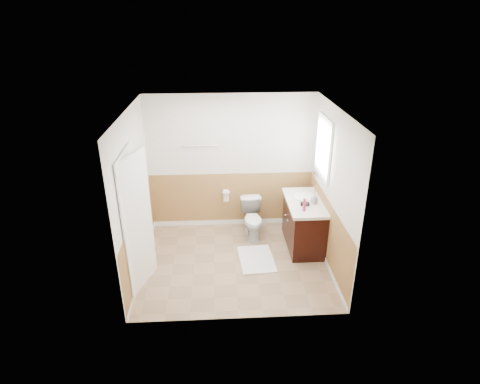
{
  "coord_description": "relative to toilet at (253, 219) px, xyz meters",
  "views": [
    {
      "loc": [
        -0.23,
        -5.39,
        3.74
      ],
      "look_at": [
        0.1,
        0.25,
        1.15
      ],
      "focal_mm": 29.53,
      "sensor_mm": 36.0,
      "label": 1
    }
  ],
  "objects": [
    {
      "name": "wall_back",
      "position": [
        -0.36,
        0.47,
        0.91
      ],
      "size": [
        3.0,
        0.0,
        3.0
      ],
      "primitive_type": "plane",
      "rotation": [
        1.57,
        0.0,
        0.0
      ],
      "color": "silver",
      "rests_on": "floor"
    },
    {
      "name": "mirror_panel",
      "position": [
        1.11,
        0.27,
        1.21
      ],
      "size": [
        0.02,
        0.35,
        0.9
      ],
      "primitive_type": "cube",
      "color": "silver",
      "rests_on": "wall_right"
    },
    {
      "name": "door_frame",
      "position": [
        -1.84,
        -1.28,
        0.69
      ],
      "size": [
        0.02,
        0.92,
        2.1
      ],
      "primitive_type": "cube",
      "color": "white",
      "rests_on": "wall_left"
    },
    {
      "name": "wall_front",
      "position": [
        -0.36,
        -2.13,
        0.91
      ],
      "size": [
        3.0,
        0.0,
        3.0
      ],
      "primitive_type": "plane",
      "rotation": [
        -1.57,
        0.0,
        0.0
      ],
      "color": "silver",
      "rests_on": "floor"
    },
    {
      "name": "faucet",
      "position": [
        1.03,
        -0.21,
        0.58
      ],
      "size": [
        0.02,
        0.02,
        0.14
      ],
      "primitive_type": "cylinder",
      "color": "#B9B8BF",
      "rests_on": "countertop"
    },
    {
      "name": "tp_roll",
      "position": [
        -0.46,
        0.4,
        0.36
      ],
      "size": [
        0.1,
        0.11,
        0.11
      ],
      "primitive_type": "cylinder",
      "rotation": [
        0.0,
        1.57,
        0.0
      ],
      "color": "white",
      "rests_on": "tp_holder_bar"
    },
    {
      "name": "wall_right",
      "position": [
        1.14,
        -0.83,
        0.91
      ],
      "size": [
        0.0,
        3.0,
        3.0
      ],
      "primitive_type": "plane",
      "rotation": [
        1.57,
        0.0,
        -1.57
      ],
      "color": "silver",
      "rests_on": "floor"
    },
    {
      "name": "toilet",
      "position": [
        0.0,
        0.0,
        0.0
      ],
      "size": [
        0.42,
        0.69,
        0.68
      ],
      "primitive_type": "imported",
      "rotation": [
        0.0,
        0.0,
        0.07
      ],
      "color": "silver",
      "rests_on": "floor"
    },
    {
      "name": "wainscot_right",
      "position": [
        1.13,
        -0.83,
        0.16
      ],
      "size": [
        0.0,
        2.6,
        2.6
      ],
      "primitive_type": "plane",
      "rotation": [
        1.57,
        0.0,
        -1.57
      ],
      "color": "#A07840",
      "rests_on": "floor"
    },
    {
      "name": "door_knob",
      "position": [
        -1.7,
        -0.95,
        0.61
      ],
      "size": [
        0.06,
        0.06,
        0.06
      ],
      "primitive_type": "sphere",
      "color": "silver",
      "rests_on": "door"
    },
    {
      "name": "tp_holder_bar",
      "position": [
        -0.46,
        0.4,
        0.36
      ],
      "size": [
        0.14,
        0.02,
        0.02
      ],
      "primitive_type": "cylinder",
      "rotation": [
        0.0,
        1.57,
        0.0
      ],
      "color": "silver",
      "rests_on": "wall_back"
    },
    {
      "name": "sink_basin",
      "position": [
        0.85,
        -0.21,
        0.52
      ],
      "size": [
        0.36,
        0.36,
        0.02
      ],
      "primitive_type": "cylinder",
      "color": "white",
      "rests_on": "countertop"
    },
    {
      "name": "window_glass",
      "position": [
        1.12,
        -0.24,
        1.41
      ],
      "size": [
        0.01,
        0.7,
        0.9
      ],
      "primitive_type": "cube",
      "color": "white",
      "rests_on": "wall_right"
    },
    {
      "name": "wainscot_back",
      "position": [
        -0.36,
        0.46,
        0.16
      ],
      "size": [
        3.0,
        0.0,
        3.0
      ],
      "primitive_type": "plane",
      "rotation": [
        1.57,
        0.0,
        0.0
      ],
      "color": "#A07840",
      "rests_on": "floor"
    },
    {
      "name": "soap_dispenser",
      "position": [
        0.97,
        -0.46,
        0.6
      ],
      "size": [
        0.1,
        0.1,
        0.17
      ],
      "primitive_type": "imported",
      "rotation": [
        0.0,
        0.0,
        0.42
      ],
      "color": "gray",
      "rests_on": "countertop"
    },
    {
      "name": "bath_mat",
      "position": [
        0.0,
        -0.78,
        -0.33
      ],
      "size": [
        0.6,
        0.83,
        0.02
      ],
      "primitive_type": "cube",
      "rotation": [
        0.0,
        0.0,
        0.07
      ],
      "color": "silver",
      "rests_on": "floor"
    },
    {
      "name": "wall_left",
      "position": [
        -1.86,
        -0.83,
        0.91
      ],
      "size": [
        0.0,
        3.0,
        3.0
      ],
      "primitive_type": "plane",
      "rotation": [
        1.57,
        0.0,
        1.57
      ],
      "color": "silver",
      "rests_on": "floor"
    },
    {
      "name": "door",
      "position": [
        -1.76,
        -1.28,
        0.68
      ],
      "size": [
        0.29,
        0.78,
        2.04
      ],
      "primitive_type": "cube",
      "rotation": [
        0.0,
        0.0,
        -0.31
      ],
      "color": "white",
      "rests_on": "wall_left"
    },
    {
      "name": "ceiling",
      "position": [
        -0.36,
        -0.83,
        2.16
      ],
      "size": [
        3.0,
        3.0,
        0.0
      ],
      "primitive_type": "plane",
      "rotation": [
        3.14,
        0.0,
        0.0
      ],
      "color": "white",
      "rests_on": "floor"
    },
    {
      "name": "towel_bar",
      "position": [
        -0.91,
        0.42,
        1.26
      ],
      "size": [
        0.62,
        0.02,
        0.02
      ],
      "primitive_type": "cylinder",
      "rotation": [
        0.0,
        1.57,
        0.0
      ],
      "color": "silver",
      "rests_on": "wall_back"
    },
    {
      "name": "wainscot_front",
      "position": [
        -0.36,
        -2.12,
        0.16
      ],
      "size": [
        3.0,
        0.0,
        3.0
      ],
      "primitive_type": "plane",
      "rotation": [
        -1.57,
        0.0,
        0.0
      ],
      "color": "#A07840",
      "rests_on": "floor"
    },
    {
      "name": "tp_sheet",
      "position": [
        -0.46,
        0.4,
        0.25
      ],
      "size": [
        0.1,
        0.01,
        0.16
      ],
      "primitive_type": "cube",
      "color": "white",
      "rests_on": "tp_roll"
    },
    {
      "name": "vanity_knob_left",
      "position": [
        0.55,
        -0.46,
        0.21
      ],
      "size": [
        0.03,
        0.03,
        0.03
      ],
      "primitive_type": "sphere",
      "color": "silver",
      "rests_on": "vanity_cabinet"
    },
    {
      "name": "vanity_knob_right",
      "position": [
        0.55,
        -0.26,
        0.21
      ],
      "size": [
        0.03,
        0.03,
        0.03
      ],
      "primitive_type": "sphere",
      "color": "silver",
      "rests_on": "vanity_cabinet"
    },
    {
      "name": "floor",
      "position": [
        -0.36,
        -0.83,
        -0.34
      ],
      "size": [
        3.0,
        3.0,
        0.0
      ],
      "primitive_type": "plane",
      "color": "#8C7051",
      "rests_on": "ground"
    },
    {
      "name": "vanity_cabinet",
      "position": [
        0.85,
        -0.36,
        0.06
      ],
      "size": [
        0.55,
        1.1,
        0.8
      ],
      "primitive_type": "cube",
      "color": "black",
      "rests_on": "floor"
    },
    {
      "name": "lotion_bottle",
      "position": [
        0.75,
        -0.71,
        0.62
      ],
      "size": [
        0.05,
        0.05,
        0.22
      ],
      "primitive_type": "cylinder",
      "color": "#C23254",
      "rests_on": "countertop"
    },
    {
      "name": "hair_dryer_handle",
      "position": [
        0.77,
        -0.46,
        0.52
      ],
      "size": [
        0.03,
        0.03,
        0.07
      ],
      "primitive_type": "cylinder",
      "color": "black",
      "rests_on": "countertop"
    },
    {
      "name": "countertop",
      "position": [
        0.84,
        -0.36,
        0.49
      ],
      "size": [
        0.6,
        1.15,
        0.05
      ],
      "primitive_type": "cube",
      "color": "silver",
      "rests_on": "vanity_cabinet"
    },
    {
      "name": "window_frame",
      "position": [
        1.11,
        -0.24,
        1.41
      ],
      "size": [
        0.04,
        0.8,
        1.0
      ],
      "primitive_type": "cube",
      "color": "white",
      "rests_on": "wall_right"
    },
    {
      "name": "hair_dryer_body",
      "position": [
        0.8,
        -0.53,
        0.55
      ],
      "size": [
        0.14,
        0.07,
        0.07
      ],
      "primitive_type": "cylinder",
      "rotation": [
        0.0,
        1.57,
        0.0
      ],
      "color": "black",
      "rests_on": "countertop"
    },
    {
      "name": "wainscot_left",
      "position": [
        -1.85,
        -0.83,
        0.16
      ],
      "size": [
        0.0,
        2.6,
        2.6
      ],
      "primitive_type": "plane",
      "rotation": [
        1.57,
        0.0,
        1.57
      ],
      "color": "#A07840",
      "rests_on": "floor"
    }
  ]
}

